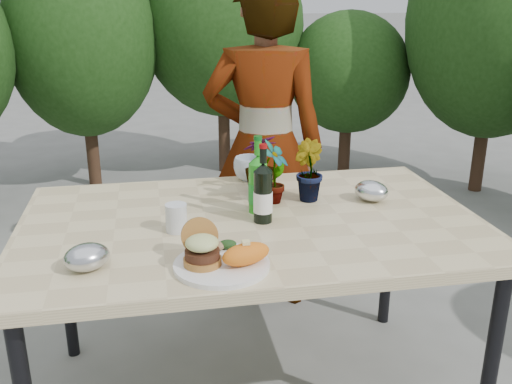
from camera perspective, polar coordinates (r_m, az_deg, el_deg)
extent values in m
cube|color=#D2BD8C|center=(2.00, -0.43, -3.30)|extent=(1.60, 1.00, 0.04)
cylinder|color=black|center=(2.09, 22.47, -15.57)|extent=(0.05, 0.05, 0.71)
cylinder|color=black|center=(2.55, -18.52, -8.49)|extent=(0.05, 0.05, 0.71)
cylinder|color=black|center=(2.73, 13.10, -6.05)|extent=(0.05, 0.05, 0.71)
cylinder|color=#382316|center=(4.82, -15.93, 3.09)|extent=(0.10, 0.10, 0.42)
ellipsoid|color=#224818|center=(4.66, -17.04, 14.43)|extent=(1.15, 1.15, 1.49)
cylinder|color=#382316|center=(5.02, -3.18, 4.92)|extent=(0.10, 0.10, 0.50)
ellipsoid|color=#224818|center=(4.87, -3.41, 16.33)|extent=(1.33, 1.33, 1.49)
cylinder|color=#382316|center=(4.98, 8.81, 3.89)|extent=(0.10, 0.10, 0.38)
ellipsoid|color=#224818|center=(4.85, 9.23, 11.73)|extent=(1.00, 1.00, 0.99)
cylinder|color=#382316|center=(4.84, 21.31, 2.68)|extent=(0.10, 0.10, 0.44)
ellipsoid|color=#224818|center=(4.67, 22.98, 15.49)|extent=(1.31, 1.31, 1.73)
cylinder|color=white|center=(1.66, -3.45, -7.30)|extent=(0.28, 0.28, 0.01)
cylinder|color=#B7722D|center=(1.65, -5.37, -6.90)|extent=(0.11, 0.11, 0.02)
cylinder|color=#472314|center=(1.64, -5.39, -6.19)|extent=(0.10, 0.10, 0.02)
ellipsoid|color=beige|center=(1.63, -5.43, -5.10)|extent=(0.10, 0.10, 0.04)
cylinder|color=#B7722D|center=(1.70, -5.67, -4.39)|extent=(0.11, 0.06, 0.11)
ellipsoid|color=orange|center=(1.64, -1.01, -6.22)|extent=(0.17, 0.12, 0.06)
ellipsoid|color=olive|center=(1.73, -3.85, -5.41)|extent=(0.04, 0.04, 0.02)
ellipsoid|color=#193814|center=(1.74, -2.89, -5.24)|extent=(0.06, 0.04, 0.03)
cylinder|color=black|center=(1.95, 0.70, -0.49)|extent=(0.06, 0.06, 0.18)
cylinder|color=white|center=(1.96, 0.70, -0.98)|extent=(0.07, 0.07, 0.07)
cone|color=black|center=(1.92, 0.72, 2.49)|extent=(0.06, 0.06, 0.03)
cylinder|color=black|center=(1.90, 0.72, 3.67)|extent=(0.02, 0.02, 0.05)
cylinder|color=maroon|center=(1.90, 0.73, 4.61)|extent=(0.03, 0.03, 0.01)
cylinder|color=#20951B|center=(2.04, 0.18, 0.40)|extent=(0.07, 0.07, 0.18)
cylinder|color=#198C26|center=(2.04, 0.18, -0.08)|extent=(0.07, 0.07, 0.07)
cone|color=#20951B|center=(2.00, 0.19, 3.29)|extent=(0.07, 0.07, 0.03)
cylinder|color=#20951B|center=(1.99, 0.19, 4.48)|extent=(0.03, 0.03, 0.05)
cylinder|color=#0C5919|center=(1.98, 0.19, 5.43)|extent=(0.03, 0.03, 0.01)
cylinder|color=silver|center=(1.90, -7.97, -2.58)|extent=(0.07, 0.07, 0.09)
imported|color=#1F571E|center=(2.11, 1.88, 1.98)|extent=(0.15, 0.15, 0.24)
imported|color=#255B1F|center=(2.16, 5.19, 2.15)|extent=(0.14, 0.15, 0.23)
imported|color=#215E20|center=(2.22, 0.49, 2.79)|extent=(0.17, 0.17, 0.24)
imported|color=silver|center=(2.40, -0.73, 2.36)|extent=(0.15, 0.15, 0.10)
ellipsoid|color=#B4B6BB|center=(1.70, -16.57, -6.26)|extent=(0.16, 0.15, 0.08)
ellipsoid|color=silver|center=(2.21, 11.46, 0.10)|extent=(0.17, 0.17, 0.08)
imported|color=#905B48|center=(2.74, 0.80, 4.43)|extent=(0.65, 0.51, 1.59)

